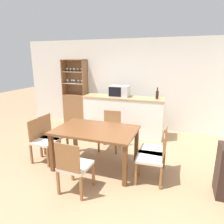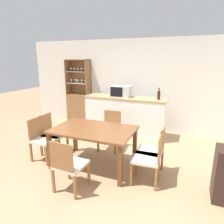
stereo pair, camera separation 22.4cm
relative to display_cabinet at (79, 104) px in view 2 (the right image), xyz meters
The scene contains 13 objects.
ground_plane 3.04m from the display_cabinet, 54.88° to the right, with size 18.00×18.00×0.00m, color #A37F5B.
wall_back 1.85m from the display_cabinet, ahead, with size 6.80×0.06×2.55m.
kitchen_counter 1.78m from the display_cabinet, 16.22° to the right, with size 2.14×0.55×1.04m.
display_cabinet is the anchor object (origin of this frame).
dining_table 2.84m from the display_cabinet, 53.57° to the right, with size 1.49×0.97×0.75m.
dining_chair_head_near 3.53m from the display_cabinet, 61.51° to the right, with size 0.45×0.45×0.86m.
dining_chair_side_left_near 2.51m from the display_cabinet, 75.97° to the right, with size 0.44×0.44×0.86m.
dining_chair_side_right_near 3.68m from the display_cabinet, 41.27° to the right, with size 0.46×0.46×0.86m.
dining_chair_side_right_far 3.50m from the display_cabinet, 37.75° to the right, with size 0.45×0.45×0.86m.
dining_chair_head_far 2.24m from the display_cabinet, 41.05° to the right, with size 0.46×0.46×0.86m.
dining_chair_side_left_far 2.23m from the display_cabinet, 74.16° to the right, with size 0.43×0.43×0.86m.
microwave 1.74m from the display_cabinet, 16.22° to the right, with size 0.52×0.34×0.28m.
wine_bottle 2.67m from the display_cabinet, 10.97° to the right, with size 0.07×0.07×0.29m.
Camera 2 is at (1.60, -2.94, 2.00)m, focal length 32.00 mm.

